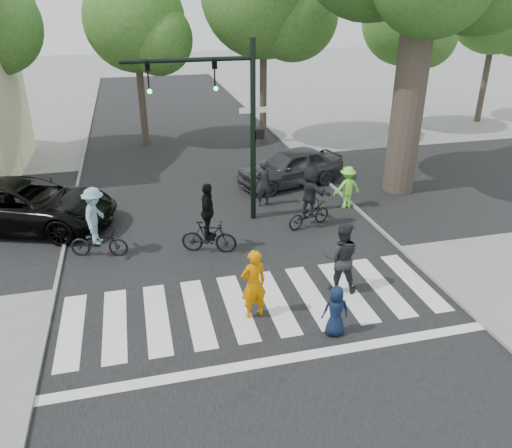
{
  "coord_description": "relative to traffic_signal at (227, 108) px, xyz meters",
  "views": [
    {
      "loc": [
        -2.59,
        -9.36,
        7.26
      ],
      "look_at": [
        0.5,
        3.0,
        1.3
      ],
      "focal_mm": 35.0,
      "sensor_mm": 36.0,
      "label": 1
    }
  ],
  "objects": [
    {
      "name": "cyclist_mid",
      "position": [
        -1.05,
        -2.11,
        -2.99
      ],
      "size": [
        1.76,
        1.11,
        2.22
      ],
      "color": "black",
      "rests_on": "ground"
    },
    {
      "name": "pedestrian_woman",
      "position": [
        -0.53,
        -5.66,
        -2.99
      ],
      "size": [
        0.73,
        0.55,
        1.81
      ],
      "primitive_type": "imported",
      "rotation": [
        0.0,
        0.0,
        3.34
      ],
      "color": "#D07600",
      "rests_on": "ground"
    },
    {
      "name": "bystander_hivis",
      "position": [
        4.38,
        0.11,
        -3.11
      ],
      "size": [
        1.06,
        0.66,
        1.58
      ],
      "primitive_type": "imported",
      "rotation": [
        0.0,
        0.0,
        3.22
      ],
      "color": "#7BFF3D",
      "rests_on": "ground"
    },
    {
      "name": "crosswalk",
      "position": [
        -0.35,
        -5.54,
        -3.89
      ],
      "size": [
        10.0,
        3.85,
        0.01
      ],
      "color": "silver",
      "rests_on": "ground"
    },
    {
      "name": "curb_left",
      "position": [
        -5.4,
        -1.2,
        -3.85
      ],
      "size": [
        0.1,
        70.0,
        0.1
      ],
      "primitive_type": "cube",
      "color": "gray",
      "rests_on": "ground"
    },
    {
      "name": "ground",
      "position": [
        -0.35,
        -6.2,
        -3.9
      ],
      "size": [
        120.0,
        120.0,
        0.0
      ],
      "primitive_type": "plane",
      "color": "gray",
      "rests_on": "ground"
    },
    {
      "name": "pedestrian_adult",
      "position": [
        1.97,
        -5.05,
        -2.93
      ],
      "size": [
        1.14,
        1.01,
        1.95
      ],
      "primitive_type": "imported",
      "rotation": [
        0.0,
        0.0,
        2.8
      ],
      "color": "black",
      "rests_on": "ground"
    },
    {
      "name": "cyclist_left",
      "position": [
        -4.29,
        -1.55,
        -2.96
      ],
      "size": [
        1.81,
        1.24,
        2.18
      ],
      "color": "black",
      "rests_on": "ground"
    },
    {
      "name": "bystander_dark",
      "position": [
        1.47,
        1.07,
        -3.02
      ],
      "size": [
        0.72,
        0.55,
        1.76
      ],
      "primitive_type": "imported",
      "rotation": [
        0.0,
        0.0,
        3.37
      ],
      "color": "black",
      "rests_on": "ground"
    },
    {
      "name": "road_cross",
      "position": [
        -0.35,
        1.8,
        -3.89
      ],
      "size": [
        70.0,
        10.0,
        0.01
      ],
      "primitive_type": "cube",
      "color": "black",
      "rests_on": "ground"
    },
    {
      "name": "bg_tree_2",
      "position": [
        -2.11,
        10.42,
        1.88
      ],
      "size": [
        5.04,
        4.8,
        8.4
      ],
      "color": "brown",
      "rests_on": "ground"
    },
    {
      "name": "cyclist_right",
      "position": [
        2.51,
        -1.09,
        -2.95
      ],
      "size": [
        1.78,
        1.65,
        2.14
      ],
      "color": "black",
      "rests_on": "ground"
    },
    {
      "name": "bg_tree_4",
      "position": [
        11.88,
        9.93,
        1.73
      ],
      "size": [
        4.83,
        4.6,
        8.15
      ],
      "color": "brown",
      "rests_on": "ground"
    },
    {
      "name": "road_stem",
      "position": [
        -0.35,
        -1.2,
        -3.9
      ],
      "size": [
        10.0,
        70.0,
        0.01
      ],
      "primitive_type": "cube",
      "color": "black",
      "rests_on": "ground"
    },
    {
      "name": "pedestrian_child",
      "position": [
        1.12,
        -6.81,
        -3.27
      ],
      "size": [
        0.66,
        0.47,
        1.27
      ],
      "primitive_type": "imported",
      "rotation": [
        0.0,
        0.0,
        3.02
      ],
      "color": "#0E1A35",
      "rests_on": "ground"
    },
    {
      "name": "curb_right",
      "position": [
        4.7,
        -1.2,
        -3.85
      ],
      "size": [
        0.1,
        70.0,
        0.1
      ],
      "primitive_type": "cube",
      "color": "gray",
      "rests_on": "ground"
    },
    {
      "name": "traffic_signal",
      "position": [
        0.0,
        0.0,
        0.0
      ],
      "size": [
        4.45,
        0.29,
        6.0
      ],
      "color": "black",
      "rests_on": "ground"
    },
    {
      "name": "bg_tree_5",
      "position": [
        17.92,
        10.5,
        2.46
      ],
      "size": [
        5.67,
        5.4,
        9.3
      ],
      "color": "brown",
      "rests_on": "ground"
    },
    {
      "name": "car_suv",
      "position": [
        -6.66,
        1.13,
        -3.09
      ],
      "size": [
        6.42,
        4.46,
        1.63
      ],
      "primitive_type": "imported",
      "rotation": [
        0.0,
        0.0,
        1.24
      ],
      "color": "black",
      "rests_on": "ground"
    },
    {
      "name": "car_grey",
      "position": [
        3.13,
        2.94,
        -3.14
      ],
      "size": [
        4.75,
        2.81,
        1.52
      ],
      "primitive_type": "imported",
      "rotation": [
        0.0,
        0.0,
        -1.33
      ],
      "color": "#35373B",
      "rests_on": "ground"
    }
  ]
}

